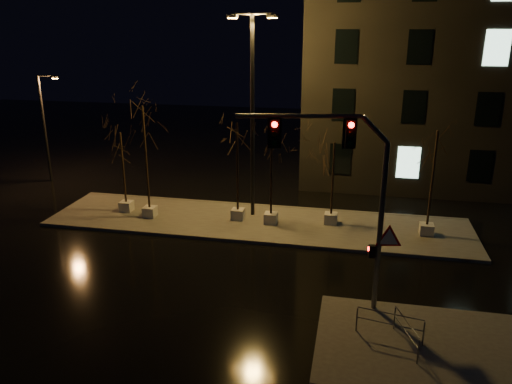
# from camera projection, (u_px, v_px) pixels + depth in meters

# --- Properties ---
(ground) EXTENTS (90.00, 90.00, 0.00)m
(ground) POSITION_uv_depth(u_px,v_px,m) (228.00, 277.00, 20.73)
(ground) COLOR black
(ground) RESTS_ON ground
(median) EXTENTS (22.00, 5.00, 0.15)m
(median) POSITION_uv_depth(u_px,v_px,m) (257.00, 222.00, 26.28)
(median) COLOR #4E4B45
(median) RESTS_ON ground
(sidewalk_corner) EXTENTS (7.00, 5.00, 0.15)m
(sidewalk_corner) POSITION_uv_depth(u_px,v_px,m) (426.00, 348.00, 16.02)
(sidewalk_corner) COLOR #4E4B45
(sidewalk_corner) RESTS_ON ground
(building) EXTENTS (25.00, 12.00, 15.00)m
(building) POSITION_uv_depth(u_px,v_px,m) (504.00, 65.00, 32.42)
(building) COLOR black
(building) RESTS_ON ground
(tree_0) EXTENTS (1.80, 1.80, 4.55)m
(tree_0) POSITION_uv_depth(u_px,v_px,m) (122.00, 150.00, 26.63)
(tree_0) COLOR beige
(tree_0) RESTS_ON median
(tree_1) EXTENTS (1.80, 1.80, 6.12)m
(tree_1) POSITION_uv_depth(u_px,v_px,m) (144.00, 132.00, 25.43)
(tree_1) COLOR beige
(tree_1) RESTS_ON median
(tree_2) EXTENTS (1.80, 1.80, 5.29)m
(tree_2) POSITION_uv_depth(u_px,v_px,m) (237.00, 145.00, 25.30)
(tree_2) COLOR beige
(tree_2) RESTS_ON median
(tree_3) EXTENTS (1.80, 1.80, 4.74)m
(tree_3) POSITION_uv_depth(u_px,v_px,m) (271.00, 156.00, 24.87)
(tree_3) COLOR beige
(tree_3) RESTS_ON median
(tree_4) EXTENTS (1.80, 1.80, 4.42)m
(tree_4) POSITION_uv_depth(u_px,v_px,m) (334.00, 161.00, 24.91)
(tree_4) COLOR beige
(tree_4) RESTS_ON median
(tree_5) EXTENTS (1.80, 1.80, 5.35)m
(tree_5) POSITION_uv_depth(u_px,v_px,m) (435.00, 154.00, 23.29)
(tree_5) COLOR beige
(tree_5) RESTS_ON median
(traffic_signal_mast) EXTENTS (5.73, 1.04, 7.07)m
(traffic_signal_mast) POSITION_uv_depth(u_px,v_px,m) (349.00, 186.00, 16.73)
(traffic_signal_mast) COLOR #515358
(traffic_signal_mast) RESTS_ON sidewalk_corner
(streetlight_main) EXTENTS (2.59, 0.67, 10.37)m
(streetlight_main) POSITION_uv_depth(u_px,v_px,m) (252.00, 104.00, 25.31)
(streetlight_main) COLOR black
(streetlight_main) RESTS_ON median
(streetlight_far) EXTENTS (1.35, 0.55, 6.97)m
(streetlight_far) POSITION_uv_depth(u_px,v_px,m) (46.00, 124.00, 32.39)
(streetlight_far) COLOR black
(streetlight_far) RESTS_ON ground
(guard_rail_a) EXTENTS (2.14, 0.46, 0.94)m
(guard_rail_a) POSITION_uv_depth(u_px,v_px,m) (390.00, 322.00, 16.21)
(guard_rail_a) COLOR #515358
(guard_rail_a) RESTS_ON sidewalk_corner
(guard_rail_b) EXTENTS (0.64, 1.79, 0.89)m
(guard_rail_b) POSITION_uv_depth(u_px,v_px,m) (406.00, 330.00, 15.85)
(guard_rail_b) COLOR #515358
(guard_rail_b) RESTS_ON sidewalk_corner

